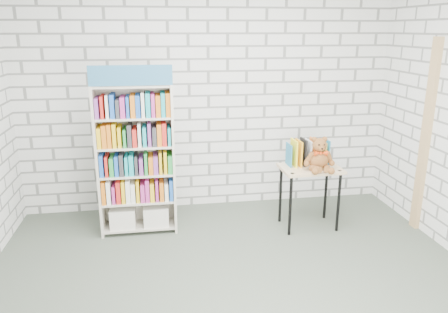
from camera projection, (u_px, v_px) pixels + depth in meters
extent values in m
plane|color=#464F43|center=(238.00, 291.00, 3.76)|extent=(4.50, 4.50, 0.00)
cube|color=silver|center=(209.00, 96.00, 5.26)|extent=(4.50, 0.02, 2.80)
cube|color=silver|center=(353.00, 268.00, 1.47)|extent=(4.50, 0.02, 2.80)
cube|color=beige|center=(99.00, 162.00, 4.62)|extent=(0.03, 0.32, 1.63)
cube|color=beige|center=(173.00, 159.00, 4.74)|extent=(0.03, 0.32, 1.63)
cube|color=beige|center=(137.00, 157.00, 4.82)|extent=(0.82, 0.02, 1.63)
cube|color=teal|center=(131.00, 75.00, 4.28)|extent=(0.82, 0.02, 0.20)
cube|color=beige|center=(140.00, 225.00, 4.90)|extent=(0.76, 0.30, 0.02)
cube|color=beige|center=(139.00, 200.00, 4.81)|extent=(0.76, 0.30, 0.02)
cube|color=beige|center=(137.00, 173.00, 4.72)|extent=(0.76, 0.30, 0.02)
cube|color=beige|center=(136.00, 146.00, 4.64)|extent=(0.76, 0.30, 0.02)
cube|color=beige|center=(134.00, 117.00, 4.55)|extent=(0.76, 0.30, 0.02)
cube|color=beige|center=(132.00, 86.00, 4.46)|extent=(0.76, 0.30, 0.02)
cube|color=silver|center=(123.00, 217.00, 4.84)|extent=(0.27, 0.26, 0.22)
cube|color=silver|center=(156.00, 214.00, 4.89)|extent=(0.27, 0.26, 0.22)
cube|color=white|center=(138.00, 190.00, 4.77)|extent=(0.76, 0.26, 0.22)
cube|color=purple|center=(137.00, 163.00, 4.68)|extent=(0.76, 0.26, 0.22)
cube|color=#333338|center=(135.00, 135.00, 4.59)|extent=(0.76, 0.26, 0.22)
cube|color=red|center=(133.00, 106.00, 4.50)|extent=(0.76, 0.26, 0.22)
cube|color=tan|center=(311.00, 169.00, 4.82)|extent=(0.67, 0.47, 0.03)
cylinder|color=black|center=(290.00, 206.00, 4.70)|extent=(0.03, 0.03, 0.68)
cylinder|color=black|center=(280.00, 194.00, 5.04)|extent=(0.03, 0.03, 0.68)
cylinder|color=black|center=(339.00, 203.00, 4.80)|extent=(0.03, 0.03, 0.68)
cylinder|color=black|center=(326.00, 191.00, 5.13)|extent=(0.03, 0.03, 0.68)
cylinder|color=black|center=(292.00, 174.00, 4.61)|extent=(0.04, 0.04, 0.01)
cylinder|color=black|center=(340.00, 171.00, 4.70)|extent=(0.04, 0.04, 0.01)
cube|color=teal|center=(289.00, 154.00, 4.84)|extent=(0.02, 0.20, 0.27)
cube|color=yellow|center=(294.00, 154.00, 4.85)|extent=(0.02, 0.20, 0.27)
cube|color=#F8A61B|center=(298.00, 153.00, 4.86)|extent=(0.02, 0.20, 0.27)
cube|color=black|center=(303.00, 153.00, 4.87)|extent=(0.02, 0.20, 0.27)
cube|color=white|center=(308.00, 153.00, 4.88)|extent=(0.02, 0.20, 0.27)
cube|color=orange|center=(313.00, 153.00, 4.89)|extent=(0.02, 0.20, 0.27)
cube|color=#369BCC|center=(317.00, 152.00, 4.89)|extent=(0.02, 0.20, 0.27)
cube|color=#D8D448|center=(322.00, 152.00, 4.90)|extent=(0.02, 0.20, 0.27)
cube|color=teal|center=(327.00, 152.00, 4.91)|extent=(0.02, 0.20, 0.27)
ellipsoid|color=brown|center=(319.00, 160.00, 4.72)|extent=(0.22, 0.18, 0.22)
sphere|color=brown|center=(320.00, 145.00, 4.67)|extent=(0.15, 0.15, 0.15)
sphere|color=brown|center=(314.00, 139.00, 4.66)|extent=(0.06, 0.06, 0.06)
sphere|color=brown|center=(325.00, 139.00, 4.67)|extent=(0.06, 0.06, 0.06)
sphere|color=brown|center=(321.00, 149.00, 4.61)|extent=(0.06, 0.06, 0.06)
sphere|color=black|center=(319.00, 145.00, 4.60)|extent=(0.02, 0.02, 0.02)
sphere|color=black|center=(324.00, 145.00, 4.60)|extent=(0.02, 0.02, 0.02)
sphere|color=black|center=(322.00, 149.00, 4.58)|extent=(0.02, 0.02, 0.02)
cylinder|color=brown|center=(309.00, 158.00, 4.68)|extent=(0.11, 0.09, 0.15)
cylinder|color=brown|center=(329.00, 157.00, 4.70)|extent=(0.11, 0.09, 0.15)
sphere|color=brown|center=(307.00, 164.00, 4.68)|extent=(0.06, 0.06, 0.06)
sphere|color=brown|center=(332.00, 163.00, 4.70)|extent=(0.06, 0.06, 0.06)
cylinder|color=brown|center=(316.00, 169.00, 4.63)|extent=(0.10, 0.17, 0.09)
cylinder|color=brown|center=(327.00, 169.00, 4.64)|extent=(0.12, 0.17, 0.09)
sphere|color=brown|center=(315.00, 172.00, 4.56)|extent=(0.07, 0.07, 0.07)
sphere|color=brown|center=(331.00, 171.00, 4.57)|extent=(0.07, 0.07, 0.07)
cone|color=red|center=(318.00, 153.00, 4.63)|extent=(0.07, 0.06, 0.06)
cone|color=red|center=(324.00, 153.00, 4.63)|extent=(0.07, 0.06, 0.06)
sphere|color=red|center=(321.00, 153.00, 4.63)|extent=(0.03, 0.03, 0.03)
cube|color=tan|center=(426.00, 137.00, 4.70)|extent=(0.05, 0.12, 2.10)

